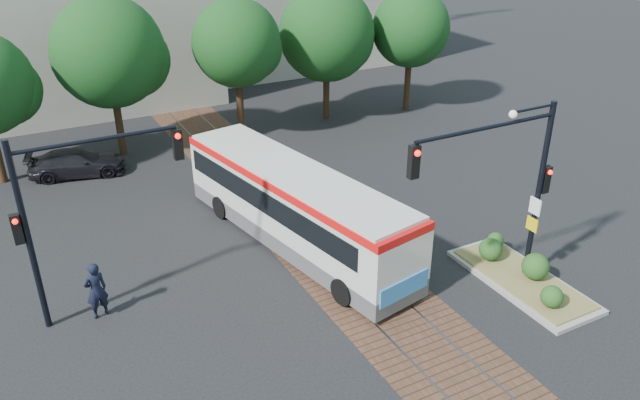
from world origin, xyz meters
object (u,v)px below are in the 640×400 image
at_px(traffic_island, 521,273).
at_px(signal_pole_left, 65,204).
at_px(city_bus, 294,203).
at_px(parked_car, 77,163).
at_px(officer, 96,290).
at_px(signal_pole_main, 513,173).

height_order(traffic_island, signal_pole_left, signal_pole_left).
relative_size(traffic_island, signal_pole_left, 0.87).
bearing_deg(city_bus, traffic_island, -56.99).
distance_m(signal_pole_left, parked_car, 11.72).
xyz_separation_m(traffic_island, signal_pole_left, (-13.19, 4.89, 3.54)).
xyz_separation_m(city_bus, officer, (-7.26, -1.16, -0.71)).
bearing_deg(signal_pole_left, parked_car, 82.43).
relative_size(signal_pole_main, officer, 3.18).
bearing_deg(city_bus, parked_car, 110.12).
bearing_deg(traffic_island, parked_car, 126.09).
bearing_deg(signal_pole_main, officer, 158.92).
bearing_deg(signal_pole_main, parked_car, 123.95).
height_order(signal_pole_main, officer, signal_pole_main).
relative_size(city_bus, officer, 6.00).
distance_m(city_bus, officer, 7.38).
height_order(signal_pole_main, parked_car, signal_pole_main).
xyz_separation_m(signal_pole_left, officer, (0.34, -0.22, -2.92)).
height_order(city_bus, officer, city_bus).
bearing_deg(city_bus, signal_pole_main, -61.88).
bearing_deg(signal_pole_main, signal_pole_left, 158.55).
relative_size(city_bus, parked_car, 2.67).
relative_size(signal_pole_left, officer, 3.18).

